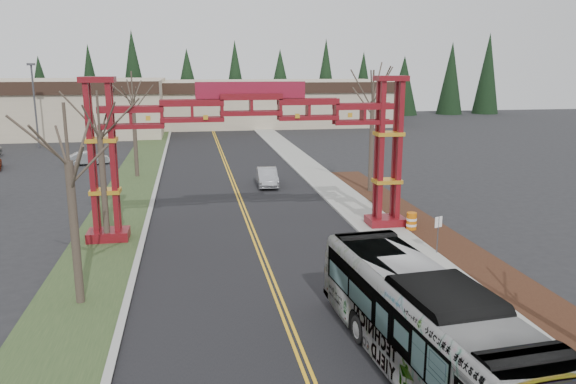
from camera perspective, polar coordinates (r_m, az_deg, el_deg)
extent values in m
cube|color=black|center=(39.23, -4.74, -1.25)|extent=(12.00, 110.00, 0.02)
cube|color=gold|center=(39.21, -4.92, -1.23)|extent=(0.12, 100.00, 0.01)
cube|color=gold|center=(39.23, -4.57, -1.22)|extent=(0.12, 100.00, 0.01)
cube|color=#A4A49F|center=(40.21, 4.02, -0.79)|extent=(0.30, 110.00, 0.15)
cube|color=gray|center=(40.58, 6.01, -0.71)|extent=(2.60, 110.00, 0.14)
cube|color=black|center=(28.24, 19.61, -7.48)|extent=(2.60, 50.00, 0.12)
cube|color=#2B4120|center=(39.35, -16.42, -1.64)|extent=(4.00, 110.00, 0.08)
cube|color=#A4A49F|center=(39.17, -13.74, -1.50)|extent=(0.30, 110.00, 0.15)
cube|color=#630D0E|center=(32.58, -17.76, -4.22)|extent=(2.20, 1.60, 0.60)
cube|color=#630D0E|center=(31.39, -19.37, 3.10)|extent=(0.28, 0.28, 8.00)
cube|color=#630D0E|center=(31.22, -17.37, 3.20)|extent=(0.28, 0.28, 8.00)
cube|color=#630D0E|center=(32.07, -19.17, 3.31)|extent=(0.28, 0.28, 8.00)
cube|color=#630D0E|center=(31.91, -17.22, 3.40)|extent=(0.28, 0.28, 8.00)
cube|color=gold|center=(31.97, -18.06, 0.07)|extent=(1.60, 1.10, 0.22)
cube|color=gold|center=(31.50, -18.41, 5.05)|extent=(1.60, 1.10, 0.22)
cube|color=#630D0E|center=(31.27, -18.82, 10.77)|extent=(1.80, 1.20, 0.30)
cube|color=#630D0E|center=(34.19, 9.86, -2.99)|extent=(2.20, 1.60, 0.60)
cube|color=#630D0E|center=(32.79, 9.44, 4.04)|extent=(0.28, 0.28, 8.00)
cube|color=#630D0E|center=(33.17, 11.24, 4.07)|extent=(0.28, 0.28, 8.00)
cube|color=#630D0E|center=(33.44, 9.05, 4.22)|extent=(0.28, 0.28, 8.00)
cube|color=#630D0E|center=(33.81, 10.82, 4.25)|extent=(0.28, 0.28, 8.00)
cube|color=gold|center=(33.61, 10.02, 1.11)|extent=(1.60, 1.10, 0.22)
cube|color=gold|center=(33.17, 10.21, 5.85)|extent=(1.60, 1.10, 0.22)
cube|color=#630D0E|center=(32.95, 10.43, 11.30)|extent=(1.80, 1.20, 0.30)
cube|color=#630D0E|center=(31.16, -3.79, 9.10)|extent=(16.00, 0.90, 1.00)
cube|color=#630D0E|center=(31.23, -3.76, 7.46)|extent=(16.00, 0.90, 0.60)
cube|color=maroon|center=(31.13, -3.80, 10.30)|extent=(6.00, 0.25, 0.90)
cube|color=tan|center=(94.07, -1.79, 9.11)|extent=(38.00, 20.00, 7.00)
cube|color=black|center=(83.95, -0.80, 10.52)|extent=(38.00, 0.40, 1.60)
cone|color=black|center=(108.17, -24.33, 10.07)|extent=(5.60, 5.60, 13.00)
cylinder|color=#382D26|center=(108.47, -24.05, 7.07)|extent=(0.80, 0.80, 1.60)
cone|color=black|center=(106.43, -19.82, 10.42)|extent=(5.60, 5.60, 13.00)
cylinder|color=#382D26|center=(106.75, -19.59, 7.37)|extent=(0.80, 0.80, 1.60)
cone|color=black|center=(105.36, -15.19, 10.70)|extent=(5.60, 5.60, 13.00)
cylinder|color=#382D26|center=(105.67, -15.01, 7.62)|extent=(0.80, 0.80, 1.60)
cone|color=black|center=(104.96, -10.49, 10.92)|extent=(5.60, 5.60, 13.00)
cylinder|color=#382D26|center=(105.28, -10.36, 7.82)|extent=(0.80, 0.80, 1.60)
cone|color=black|center=(105.26, -5.77, 11.07)|extent=(5.60, 5.60, 13.00)
cylinder|color=#382D26|center=(105.57, -5.70, 7.98)|extent=(0.80, 0.80, 1.60)
cone|color=black|center=(106.23, -1.11, 11.15)|extent=(5.60, 5.60, 13.00)
cylinder|color=#382D26|center=(106.54, -1.09, 8.08)|extent=(0.80, 0.80, 1.60)
cone|color=black|center=(107.87, 3.45, 11.15)|extent=(5.60, 5.60, 13.00)
cylinder|color=#382D26|center=(108.17, 3.40, 8.13)|extent=(0.80, 0.80, 1.60)
cone|color=black|center=(110.14, 7.83, 11.09)|extent=(5.60, 5.60, 13.00)
cylinder|color=#382D26|center=(110.44, 7.74, 8.14)|extent=(0.80, 0.80, 1.60)
cone|color=black|center=(113.00, 12.02, 10.97)|extent=(5.60, 5.60, 13.00)
cylinder|color=#382D26|center=(113.30, 11.89, 8.10)|extent=(0.80, 0.80, 1.60)
cone|color=black|center=(116.42, 15.98, 10.81)|extent=(5.60, 5.60, 13.00)
cylinder|color=#382D26|center=(116.70, 15.81, 8.02)|extent=(0.80, 0.80, 1.60)
cone|color=black|center=(120.34, 19.69, 10.61)|extent=(5.60, 5.60, 13.00)
cylinder|color=#382D26|center=(120.62, 19.48, 7.91)|extent=(0.80, 0.80, 1.60)
imported|color=#A3A5AA|center=(18.39, 13.64, -12.89)|extent=(3.64, 11.84, 3.25)
imported|color=#A5A8AD|center=(44.99, -2.13, 1.53)|extent=(1.75, 4.45, 1.44)
imported|color=#A9ADB1|center=(58.00, -19.64, 3.26)|extent=(4.12, 2.22, 1.29)
cylinder|color=#382D26|center=(23.77, -20.84, -4.03)|extent=(0.34, 0.34, 5.89)
cylinder|color=#382D26|center=(23.00, -21.63, 5.57)|extent=(0.13, 0.13, 2.32)
cylinder|color=#382D26|center=(31.46, -18.21, 0.29)|extent=(0.33, 0.33, 6.06)
cylinder|color=#382D26|center=(30.88, -18.73, 7.66)|extent=(0.12, 0.12, 2.26)
cylinder|color=#382D26|center=(49.90, -15.27, 5.28)|extent=(0.35, 0.35, 6.73)
cylinder|color=#382D26|center=(49.56, -15.58, 10.38)|extent=(0.13, 0.13, 2.38)
cylinder|color=#382D26|center=(42.61, 8.46, 4.49)|extent=(0.34, 0.34, 6.89)
cylinder|color=#382D26|center=(42.21, 8.66, 10.57)|extent=(0.13, 0.13, 2.36)
cylinder|color=#3F3F44|center=(71.57, -24.30, 7.85)|extent=(0.21, 0.21, 9.47)
cube|color=#3F3F44|center=(71.41, -24.66, 11.71)|extent=(0.84, 0.42, 0.26)
cylinder|color=#3F3F44|center=(29.50, 14.96, -4.35)|extent=(0.06, 0.06, 2.03)
cube|color=white|center=(29.30, 15.05, -2.96)|extent=(0.45, 0.20, 0.55)
cylinder|color=#CE650B|center=(33.47, 12.43, -2.99)|extent=(0.58, 0.58, 1.12)
cylinder|color=white|center=(33.42, 12.44, -2.72)|extent=(0.60, 0.60, 0.13)
cylinder|color=white|center=(33.51, 12.42, -3.27)|extent=(0.60, 0.60, 0.13)
cylinder|color=#CE650B|center=(35.52, 10.82, -2.11)|extent=(0.51, 0.51, 0.99)
cylinder|color=white|center=(35.49, 10.83, -1.88)|extent=(0.53, 0.53, 0.12)
cylinder|color=white|center=(35.56, 10.81, -2.34)|extent=(0.53, 0.53, 0.12)
cylinder|color=#CE650B|center=(38.85, 9.06, -0.76)|extent=(0.52, 0.52, 1.00)
cylinder|color=white|center=(38.81, 9.06, -0.54)|extent=(0.54, 0.54, 0.12)
cylinder|color=white|center=(38.88, 9.05, -0.97)|extent=(0.54, 0.54, 0.12)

